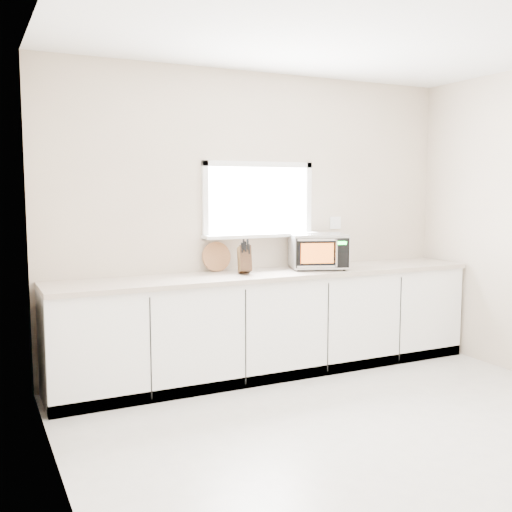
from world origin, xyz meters
TOP-DOWN VIEW (x-y plane):
  - ground at (0.00, 0.00)m, footprint 4.00×4.00m
  - back_wall at (0.00, 2.00)m, footprint 4.00×0.17m
  - cabinets at (0.00, 1.70)m, footprint 3.92×0.60m
  - countertop at (0.00, 1.69)m, footprint 3.92×0.64m
  - microwave at (0.47, 1.70)m, footprint 0.60×0.53m
  - knife_block at (-0.27, 1.69)m, footprint 0.15×0.23m
  - cutting_board at (-0.43, 1.94)m, footprint 0.27×0.06m
  - coffee_grinder at (0.64, 1.80)m, footprint 0.11×0.11m

SIDE VIEW (x-z plane):
  - ground at x=0.00m, z-range 0.00..0.00m
  - cabinets at x=0.00m, z-range 0.00..0.88m
  - countertop at x=0.00m, z-range 0.88..0.92m
  - coffee_grinder at x=0.64m, z-range 0.92..1.11m
  - knife_block at x=-0.27m, z-range 0.90..1.20m
  - cutting_board at x=-0.43m, z-range 0.92..1.18m
  - microwave at x=0.47m, z-range 0.93..1.25m
  - back_wall at x=0.00m, z-range 0.01..2.71m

